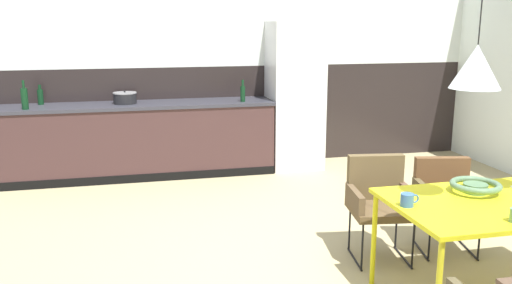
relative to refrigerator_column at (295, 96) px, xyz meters
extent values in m
plane|color=tan|center=(-0.65, -3.18, -0.94)|extent=(9.35, 9.35, 0.00)
cube|color=black|center=(-0.65, 0.36, -0.29)|extent=(6.60, 0.12, 1.31)
cube|color=silver|center=(-0.65, 0.36, 1.02)|extent=(6.60, 0.12, 1.31)
cube|color=#3F2828|center=(-2.07, 0.00, -0.51)|extent=(3.45, 0.60, 0.87)
cube|color=#33333C|center=(-2.07, 0.00, -0.05)|extent=(3.48, 0.63, 0.04)
cube|color=black|center=(-2.07, -0.30, -0.89)|extent=(3.45, 0.01, 0.10)
cube|color=silver|center=(0.00, 0.00, 0.00)|extent=(0.66, 0.60, 1.88)
cube|color=yellow|center=(0.32, -3.71, -0.22)|extent=(1.53, 0.92, 0.03)
cylinder|color=yellow|center=(-0.41, -3.29, -0.59)|extent=(0.04, 0.04, 0.70)
cube|color=brown|center=(0.44, -2.88, -0.52)|extent=(0.57, 0.55, 0.06)
cube|color=brown|center=(0.48, -2.68, -0.34)|extent=(0.46, 0.17, 0.31)
cube|color=brown|center=(0.66, -2.92, -0.42)|extent=(0.14, 0.42, 0.14)
cube|color=brown|center=(0.23, -2.83, -0.42)|extent=(0.14, 0.42, 0.14)
cylinder|color=black|center=(0.60, -3.10, -0.75)|extent=(0.02, 0.02, 0.39)
cylinder|color=black|center=(0.21, -3.02, -0.75)|extent=(0.02, 0.02, 0.39)
cylinder|color=black|center=(0.68, -2.73, -0.75)|extent=(0.02, 0.02, 0.39)
cylinder|color=black|center=(0.29, -2.65, -0.75)|extent=(0.02, 0.02, 0.39)
cylinder|color=black|center=(0.64, -2.92, -0.93)|extent=(0.10, 0.41, 0.02)
cylinder|color=black|center=(0.25, -2.83, -0.93)|extent=(0.10, 0.41, 0.02)
cube|color=brown|center=(-0.17, -2.90, -0.52)|extent=(0.54, 0.52, 0.06)
cube|color=brown|center=(-0.14, -2.71, -0.30)|extent=(0.46, 0.14, 0.37)
cube|color=brown|center=(0.05, -2.94, -0.42)|extent=(0.11, 0.42, 0.14)
cube|color=brown|center=(-0.38, -2.87, -0.42)|extent=(0.11, 0.42, 0.14)
cylinder|color=black|center=(0.01, -3.12, -0.74)|extent=(0.02, 0.02, 0.39)
cylinder|color=black|center=(-0.39, -3.06, -0.74)|extent=(0.02, 0.02, 0.39)
cylinder|color=black|center=(0.06, -2.74, -0.74)|extent=(0.02, 0.02, 0.39)
cylinder|color=black|center=(-0.34, -2.69, -0.74)|extent=(0.02, 0.02, 0.39)
cylinder|color=black|center=(0.03, -2.93, -0.93)|extent=(0.07, 0.41, 0.02)
cylinder|color=black|center=(-0.36, -2.88, -0.93)|extent=(0.07, 0.41, 0.02)
cylinder|color=#4C704C|center=(0.22, -3.51, -0.18)|extent=(0.16, 0.16, 0.06)
torus|color=#527252|center=(0.22, -3.51, -0.16)|extent=(0.34, 0.34, 0.04)
cylinder|color=#335B93|center=(-0.38, -3.66, -0.17)|extent=(0.08, 0.08, 0.08)
torus|color=#335B93|center=(-0.32, -3.66, -0.16)|extent=(0.06, 0.01, 0.06)
cylinder|color=black|center=(-2.13, 0.02, 0.03)|extent=(0.28, 0.28, 0.12)
cylinder|color=gray|center=(-2.13, 0.02, 0.10)|extent=(0.28, 0.28, 0.01)
sphere|color=black|center=(-2.13, 0.02, 0.11)|extent=(0.02, 0.02, 0.02)
cylinder|color=#0F3319|center=(-3.11, 0.17, 0.06)|extent=(0.07, 0.07, 0.18)
cylinder|color=#0F3319|center=(-3.11, 0.17, 0.18)|extent=(0.03, 0.03, 0.06)
cylinder|color=#0F3319|center=(-3.23, -0.17, 0.09)|extent=(0.08, 0.08, 0.24)
cylinder|color=#0F3319|center=(-3.23, -0.17, 0.25)|extent=(0.03, 0.03, 0.09)
cylinder|color=#0F3319|center=(-0.71, -0.14, 0.06)|extent=(0.06, 0.06, 0.19)
cylinder|color=#0F3319|center=(-0.71, -0.14, 0.20)|extent=(0.03, 0.03, 0.08)
cone|color=silver|center=(0.01, -3.70, 0.67)|extent=(0.31, 0.31, 0.27)
camera|label=1|loc=(-2.05, -6.62, 0.95)|focal=37.88mm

